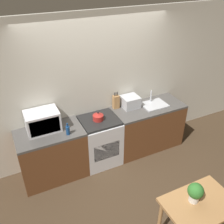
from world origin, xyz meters
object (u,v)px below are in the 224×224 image
Objects in this scene: bottle at (68,130)px; stove_range at (100,141)px; toaster_oven at (130,102)px; dining_table at (199,209)px; microwave at (43,121)px; kettle at (98,116)px.

stove_range is at bearing 16.53° from bottle.
toaster_oven is 2.16m from dining_table.
stove_range is 1.11m from microwave.
kettle is at bearing 103.89° from dining_table.
stove_range is 0.82m from bottle.
kettle is 0.21× the size of dining_table.
kettle is 0.61m from bottle.
toaster_oven is at bearing 14.09° from bottle.
microwave is 2.53m from dining_table.
kettle is at bearing -168.10° from toaster_oven.
bottle reaches higher than dining_table.
microwave reaches higher than stove_range.
toaster_oven is (0.69, 0.15, 0.56)m from stove_range.
toaster_oven is 0.35× the size of dining_table.
dining_table is (-0.22, -2.12, -0.39)m from toaster_oven.
bottle is at bearing -42.08° from microwave.
bottle is at bearing -165.91° from toaster_oven.
bottle is at bearing 120.73° from dining_table.
kettle reaches higher than stove_range.
kettle reaches higher than dining_table.
kettle is at bearing 16.69° from bottle.
microwave is at bearing -178.57° from toaster_oven.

